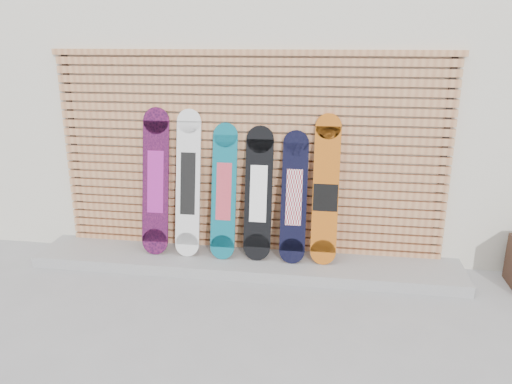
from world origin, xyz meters
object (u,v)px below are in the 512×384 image
snowboard_3 (258,194)px  snowboard_4 (294,197)px  snowboard_2 (224,191)px  snowboard_1 (188,184)px  snowboard_5 (326,191)px  snowboard_0 (156,182)px

snowboard_3 → snowboard_4: bearing=-1.5°
snowboard_2 → snowboard_4: bearing=0.1°
snowboard_1 → snowboard_2: 0.40m
snowboard_1 → snowboard_5: bearing=0.2°
snowboard_3 → snowboard_4: (0.38, -0.01, -0.02)m
snowboard_2 → snowboard_4: 0.75m
snowboard_0 → snowboard_3: (1.13, 0.01, -0.08)m
snowboard_0 → snowboard_1: 0.36m
snowboard_1 → snowboard_2: size_ratio=1.10×
snowboard_1 → snowboard_4: 1.15m
snowboard_0 → snowboard_3: bearing=0.3°
snowboard_4 → snowboard_2: bearing=-179.9°
snowboard_4 → snowboard_5: 0.34m
snowboard_4 → snowboard_1: bearing=179.7°
snowboard_0 → snowboard_2: 0.76m
snowboard_2 → snowboard_0: bearing=179.6°
snowboard_3 → snowboard_5: (0.71, 0.00, 0.06)m
snowboard_4 → snowboard_0: bearing=179.9°
snowboard_3 → snowboard_5: bearing=0.0°
snowboard_0 → snowboard_1: size_ratio=1.01×
snowboard_3 → snowboard_0: bearing=-179.7°
snowboard_5 → snowboard_1: bearing=-179.8°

